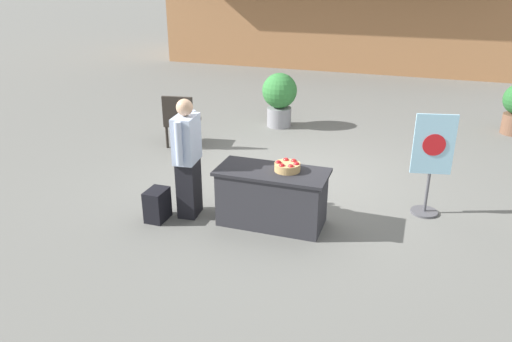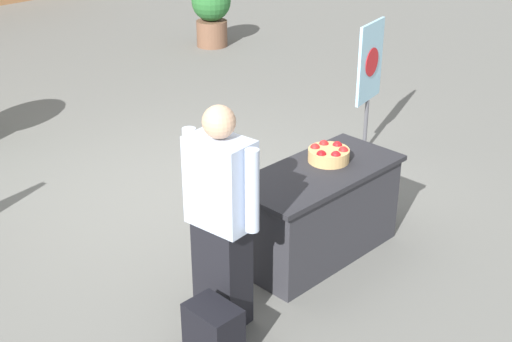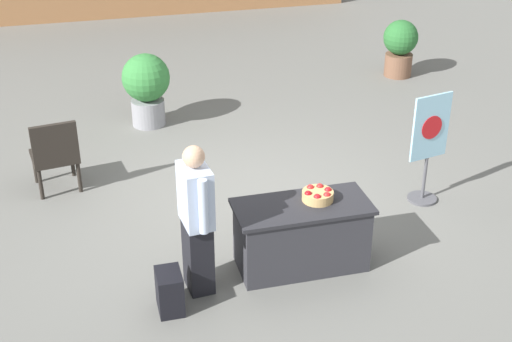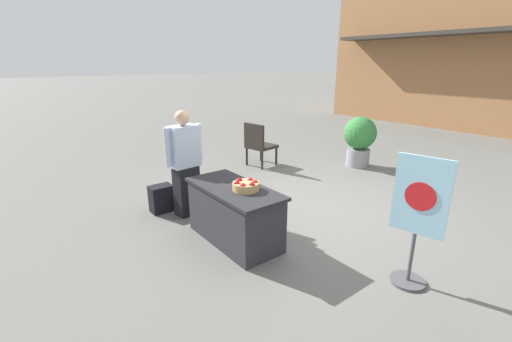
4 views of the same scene
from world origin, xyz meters
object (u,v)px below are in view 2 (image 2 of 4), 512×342
object	(u,v)px
person_visitor	(221,219)
apple_basket	(329,154)
display_table	(317,212)
backpack	(214,334)
poster_board	(369,85)
potted_plant_near_left	(211,11)

from	to	relation	value
person_visitor	apple_basket	bearing A→B (deg)	1.56
display_table	person_visitor	world-z (taller)	person_visitor
display_table	backpack	bearing A→B (deg)	-164.98
poster_board	backpack	bearing A→B (deg)	-80.43
display_table	apple_basket	size ratio (longest dim) A/B	4.34
display_table	potted_plant_near_left	distance (m)	6.15
person_visitor	poster_board	xyz separation A→B (m)	(2.98, 1.05, -0.07)
display_table	person_visitor	xyz separation A→B (m)	(-1.11, -0.11, 0.43)
person_visitor	potted_plant_near_left	distance (m)	6.92
person_visitor	poster_board	world-z (taller)	person_visitor
display_table	poster_board	world-z (taller)	poster_board
display_table	apple_basket	world-z (taller)	apple_basket
display_table	backpack	distance (m)	1.50
backpack	poster_board	xyz separation A→B (m)	(3.32, 1.32, 0.53)
potted_plant_near_left	poster_board	bearing A→B (deg)	-110.75
display_table	potted_plant_near_left	bearing A→B (deg)	55.88
backpack	apple_basket	bearing A→B (deg)	15.20
person_visitor	poster_board	distance (m)	3.16
apple_basket	potted_plant_near_left	xyz separation A→B (m)	(3.27, 5.03, -0.24)
apple_basket	potted_plant_near_left	world-z (taller)	potted_plant_near_left
apple_basket	person_visitor	distance (m)	1.30
display_table	apple_basket	xyz separation A→B (m)	(0.18, 0.05, 0.42)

